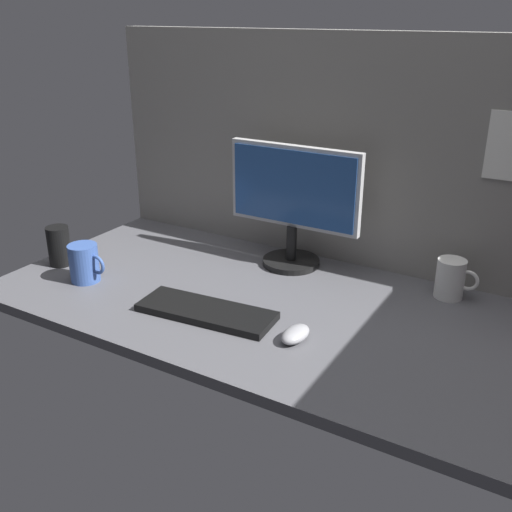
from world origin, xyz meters
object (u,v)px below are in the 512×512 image
(mug_black_travel, at_px, (59,246))
(mouse, at_px, (295,334))
(keyboard, at_px, (206,312))
(monitor, at_px, (293,200))
(mug_ceramic_blue, at_px, (85,263))
(mug_ceramic_white, at_px, (451,279))

(mug_black_travel, bearing_deg, mouse, -2.53)
(keyboard, bearing_deg, mug_black_travel, 170.56)
(monitor, relative_size, mug_ceramic_blue, 3.44)
(monitor, relative_size, keyboard, 1.16)
(monitor, distance_m, mouse, 0.51)
(mug_black_travel, height_order, mug_ceramic_blue, mug_black_travel)
(monitor, height_order, mouse, monitor)
(mouse, height_order, mug_black_travel, mug_black_travel)
(mug_black_travel, bearing_deg, keyboard, -4.06)
(mouse, distance_m, mug_black_travel, 0.85)
(monitor, distance_m, mug_ceramic_white, 0.51)
(keyboard, distance_m, mug_ceramic_blue, 0.43)
(keyboard, height_order, mug_black_travel, mug_black_travel)
(mug_black_travel, bearing_deg, monitor, 30.94)
(monitor, bearing_deg, mouse, -61.61)
(mouse, bearing_deg, mug_ceramic_white, 62.65)
(keyboard, distance_m, mug_black_travel, 0.59)
(mug_ceramic_white, relative_size, mug_black_travel, 0.93)
(monitor, xyz_separation_m, mouse, (0.22, -0.41, -0.19))
(mug_black_travel, bearing_deg, mug_ceramic_blue, -16.81)
(monitor, xyz_separation_m, mug_ceramic_blue, (-0.47, -0.42, -0.15))
(monitor, bearing_deg, mug_black_travel, -149.06)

